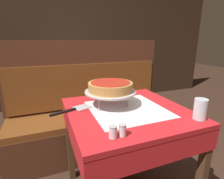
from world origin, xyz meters
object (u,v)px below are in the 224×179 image
object	(u,v)px
dining_table_front	(127,123)
condiment_caddy	(84,66)
napkin_holder	(125,88)
deep_dish_pizza	(110,86)
water_glass_near	(200,109)
booth_bench	(92,120)
pizza_pan_stand	(110,92)
dining_table_rear	(81,75)
salt_shaker	(113,132)
pepper_shaker	(122,130)
pizza_server	(73,110)

from	to	relation	value
dining_table_front	condiment_caddy	distance (m)	1.79
napkin_holder	condiment_caddy	world-z (taller)	condiment_caddy
deep_dish_pizza	water_glass_near	world-z (taller)	deep_dish_pizza
dining_table_front	booth_bench	xyz separation A→B (m)	(-0.06, 0.73, -0.30)
pizza_pan_stand	condiment_caddy	world-z (taller)	condiment_caddy
dining_table_rear	booth_bench	size ratio (longest dim) A/B	0.49
salt_shaker	dining_table_front	bearing A→B (deg)	53.46
pizza_pan_stand	salt_shaker	bearing A→B (deg)	-109.33
condiment_caddy	booth_bench	bearing A→B (deg)	-98.86
pepper_shaker	water_glass_near	bearing A→B (deg)	0.47
deep_dish_pizza	dining_table_rear	bearing A→B (deg)	85.46
pizza_pan_stand	salt_shaker	distance (m)	0.43
deep_dish_pizza	water_glass_near	bearing A→B (deg)	-44.36
booth_bench	pizza_pan_stand	distance (m)	0.80
deep_dish_pizza	condiment_caddy	distance (m)	1.69
deep_dish_pizza	pepper_shaker	size ratio (longest dim) A/B	5.06
booth_bench	napkin_holder	size ratio (longest dim) A/B	16.96
booth_bench	deep_dish_pizza	size ratio (longest dim) A/B	5.59
condiment_caddy	dining_table_front	bearing A→B (deg)	-93.22
water_glass_near	salt_shaker	bearing A→B (deg)	-179.57
water_glass_near	condiment_caddy	world-z (taller)	condiment_caddy
pizza_pan_stand	condiment_caddy	xyz separation A→B (m)	(0.18, 1.68, -0.05)
pepper_shaker	napkin_holder	distance (m)	0.72
pizza_pan_stand	salt_shaker	xyz separation A→B (m)	(-0.14, -0.40, -0.07)
dining_table_front	salt_shaker	world-z (taller)	salt_shaker
water_glass_near	pepper_shaker	xyz separation A→B (m)	(-0.50, -0.00, -0.03)
salt_shaker	napkin_holder	distance (m)	0.74
dining_table_front	pizza_pan_stand	world-z (taller)	pizza_pan_stand
dining_table_front	salt_shaker	distance (m)	0.40
pizza_server	pepper_shaker	size ratio (longest dim) A/B	4.72
dining_table_rear	salt_shaker	bearing A→B (deg)	-97.45
dining_table_front	water_glass_near	distance (m)	0.47
pizza_server	booth_bench	bearing A→B (deg)	65.49
pizza_server	deep_dish_pizza	bearing A→B (deg)	-2.15
dining_table_front	deep_dish_pizza	xyz separation A→B (m)	(-0.08, 0.10, 0.24)
dining_table_rear	deep_dish_pizza	world-z (taller)	deep_dish_pizza
deep_dish_pizza	water_glass_near	xyz separation A→B (m)	(0.40, -0.39, -0.08)
water_glass_near	salt_shaker	distance (m)	0.54
deep_dish_pizza	condiment_caddy	world-z (taller)	condiment_caddy
dining_table_front	salt_shaker	bearing A→B (deg)	-126.54
pizza_pan_stand	salt_shaker	size ratio (longest dim) A/B	5.83
deep_dish_pizza	condiment_caddy	size ratio (longest dim) A/B	1.64
pepper_shaker	pizza_server	bearing A→B (deg)	112.74
deep_dish_pizza	water_glass_near	size ratio (longest dim) A/B	2.46
pizza_pan_stand	booth_bench	bearing A→B (deg)	88.32
condiment_caddy	pepper_shaker	bearing A→B (deg)	-97.51
pepper_shaker	napkin_holder	xyz separation A→B (m)	(0.32, 0.64, 0.02)
booth_bench	pepper_shaker	bearing A→B (deg)	-96.12
dining_table_front	booth_bench	world-z (taller)	booth_bench
dining_table_rear	salt_shaker	world-z (taller)	salt_shaker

